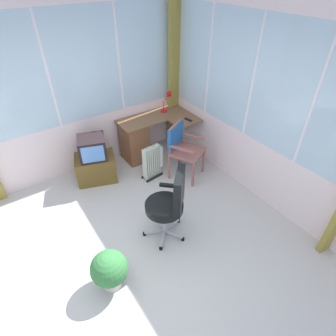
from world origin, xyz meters
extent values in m
cube|color=#BBB9B7|center=(0.00, 0.00, -0.03)|extent=(5.45, 5.49, 0.06)
cube|color=silver|center=(0.00, 2.28, 0.46)|extent=(4.45, 0.06, 0.92)
cube|color=silver|center=(0.00, 2.28, 1.75)|extent=(4.36, 0.06, 1.65)
cube|color=white|center=(0.00, 2.28, 1.75)|extent=(0.04, 0.07, 1.65)
cube|color=white|center=(1.11, 2.28, 1.75)|extent=(0.04, 0.07, 1.65)
cube|color=silver|center=(2.26, 0.00, 0.46)|extent=(0.06, 4.49, 0.92)
cube|color=silver|center=(2.26, 0.00, 1.75)|extent=(0.06, 4.40, 1.65)
cube|color=silver|center=(2.26, 0.00, 2.66)|extent=(0.06, 4.49, 0.18)
cube|color=white|center=(2.26, -0.45, 1.75)|extent=(0.07, 0.04, 1.65)
cube|color=white|center=(2.26, 0.45, 1.75)|extent=(0.07, 0.04, 1.65)
cube|color=white|center=(2.26, 1.35, 1.75)|extent=(0.07, 0.04, 1.65)
cube|color=olive|center=(2.13, 2.15, 1.33)|extent=(0.25, 0.10, 2.65)
cube|color=brown|center=(1.55, 1.97, 0.75)|extent=(1.32, 0.51, 0.02)
cube|color=brown|center=(1.95, 1.53, 0.75)|extent=(0.51, 0.36, 0.02)
cube|color=brown|center=(1.12, 1.97, 0.36)|extent=(0.40, 0.47, 0.73)
cylinder|color=#4C4C51|center=(1.73, 1.39, 0.37)|extent=(0.04, 0.04, 0.74)
cylinder|color=#4C4C51|center=(0.93, 2.18, 0.37)|extent=(0.04, 0.04, 0.74)
cylinder|color=red|center=(1.82, 2.04, 0.77)|extent=(0.13, 0.13, 0.02)
cylinder|color=red|center=(1.82, 2.04, 0.87)|extent=(0.02, 0.02, 0.18)
cylinder|color=red|center=(1.87, 2.01, 1.05)|extent=(0.03, 0.11, 0.17)
cone|color=red|center=(1.92, 1.97, 1.09)|extent=(0.12, 0.12, 0.12)
cube|color=black|center=(1.98, 1.50, 0.77)|extent=(0.07, 0.16, 0.02)
cylinder|color=#94584E|center=(1.52, 0.73, 0.23)|extent=(0.04, 0.04, 0.47)
cylinder|color=#94584E|center=(1.91, 0.93, 0.23)|extent=(0.04, 0.04, 0.47)
cylinder|color=#94584E|center=(1.31, 1.12, 0.23)|extent=(0.04, 0.04, 0.47)
cylinder|color=#94584E|center=(1.70, 1.32, 0.23)|extent=(0.04, 0.04, 0.47)
cube|color=#94584E|center=(1.61, 1.02, 0.49)|extent=(0.65, 0.65, 0.04)
cube|color=#94584E|center=(1.51, 1.22, 0.73)|extent=(0.40, 0.23, 0.45)
cube|color=#225BA1|center=(1.51, 1.22, 0.75)|extent=(0.43, 0.26, 0.37)
cube|color=#94584E|center=(1.42, 0.92, 0.67)|extent=(0.24, 0.40, 0.03)
cube|color=#94584E|center=(1.81, 1.12, 0.67)|extent=(0.24, 0.40, 0.03)
cube|color=#B7B7BF|center=(0.48, 0.06, 0.04)|extent=(0.22, 0.23, 0.02)
cylinder|color=black|center=(0.39, -0.04, 0.02)|extent=(0.05, 0.05, 0.05)
cube|color=#B7B7BF|center=(0.65, 0.04, 0.04)|extent=(0.17, 0.26, 0.02)
cylinder|color=black|center=(0.71, -0.08, 0.02)|extent=(0.05, 0.05, 0.05)
cube|color=#B7B7BF|center=(0.72, 0.19, 0.04)|extent=(0.28, 0.09, 0.02)
cylinder|color=black|center=(0.86, 0.21, 0.02)|extent=(0.05, 0.05, 0.05)
cube|color=#B7B7BF|center=(0.60, 0.30, 0.04)|extent=(0.07, 0.28, 0.02)
cylinder|color=black|center=(0.62, 0.44, 0.02)|extent=(0.05, 0.05, 0.05)
cube|color=#B7B7BF|center=(0.45, 0.22, 0.04)|extent=(0.27, 0.15, 0.02)
cylinder|color=black|center=(0.33, 0.28, 0.02)|extent=(0.05, 0.05, 0.05)
cylinder|color=#B7B7BF|center=(0.58, 0.16, 0.27)|extent=(0.05, 0.05, 0.41)
cylinder|color=black|center=(0.58, 0.16, 0.51)|extent=(0.50, 0.50, 0.09)
cube|color=black|center=(0.72, 0.03, 0.81)|extent=(0.36, 0.37, 0.52)
cube|color=black|center=(0.77, 0.36, 0.64)|extent=(0.19, 0.19, 0.04)
cube|color=black|center=(0.40, -0.03, 0.64)|extent=(0.19, 0.19, 0.04)
cube|color=brown|center=(0.29, 1.80, 0.23)|extent=(0.75, 0.63, 0.46)
cube|color=black|center=(0.29, 1.80, 0.64)|extent=(0.53, 0.52, 0.36)
cube|color=#5890DA|center=(0.22, 1.61, 0.64)|extent=(0.33, 0.12, 0.28)
cube|color=silver|center=(0.95, 1.31, 0.32)|extent=(0.03, 0.10, 0.57)
cube|color=silver|center=(0.99, 1.31, 0.32)|extent=(0.03, 0.10, 0.57)
cube|color=silver|center=(1.04, 1.32, 0.32)|extent=(0.03, 0.10, 0.57)
cube|color=silver|center=(1.08, 1.32, 0.32)|extent=(0.03, 0.10, 0.57)
cube|color=silver|center=(1.12, 1.33, 0.32)|extent=(0.03, 0.10, 0.57)
cube|color=silver|center=(1.16, 1.33, 0.32)|extent=(0.03, 0.10, 0.57)
cube|color=silver|center=(1.20, 1.34, 0.32)|extent=(0.03, 0.10, 0.57)
cube|color=silver|center=(1.24, 1.34, 0.32)|extent=(0.03, 0.10, 0.57)
cube|color=black|center=(1.11, 1.25, 0.01)|extent=(0.36, 0.07, 0.03)
cube|color=black|center=(1.09, 1.39, 0.01)|extent=(0.36, 0.07, 0.03)
cube|color=silver|center=(1.28, 1.34, 0.34)|extent=(0.06, 0.10, 0.40)
cylinder|color=beige|center=(-0.35, -0.13, 0.08)|extent=(0.23, 0.23, 0.16)
sphere|color=#34783D|center=(-0.35, -0.13, 0.32)|extent=(0.42, 0.42, 0.42)
camera|label=1|loc=(-0.80, -1.94, 3.05)|focal=29.51mm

